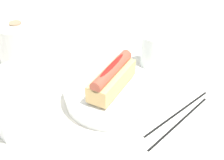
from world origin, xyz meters
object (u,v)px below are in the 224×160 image
Objects in this scene: serving_bowl at (112,93)px; water_glass at (153,52)px; chopstick_near at (178,112)px; chopstick_far at (179,122)px; napkin_box at (18,98)px; paper_towel_roll at (21,46)px; hotdog_front at (112,77)px.

water_glass reaches higher than serving_bowl.
water_glass reaches higher than chopstick_near.
water_glass reaches higher than chopstick_far.
water_glass is at bearing -8.60° from napkin_box.
water_glass is 0.67× the size of paper_towel_roll.
paper_towel_roll is 0.61× the size of chopstick_far.
serving_bowl is 2.50× the size of water_glass.
serving_bowl is at bearing -170.54° from hotdog_front.
hotdog_front is (0.00, 0.00, 0.04)m from serving_bowl.
serving_bowl is 1.68× the size of paper_towel_roll.
hotdog_front is at bearing 104.35° from chopstick_far.
chopstick_near is at bearing -90.23° from paper_towel_roll.
hotdog_front is 0.19m from water_glass.
paper_towel_roll is at bearing 85.52° from hotdog_front.
chopstick_near is at bearing -143.88° from water_glass.
serving_bowl is at bearing -94.48° from paper_towel_roll.
water_glass is 0.21m from chopstick_near.
hotdog_front is at bearing 9.46° from serving_bowl.
hotdog_front is 1.01× the size of napkin_box.
paper_towel_roll is (0.02, 0.28, 0.00)m from hotdog_front.
hotdog_front reaches higher than serving_bowl.
paper_towel_roll reaches higher than water_glass.
hotdog_front is 0.17m from chopstick_near.
water_glass is 0.41× the size of chopstick_far.
hotdog_front is 0.28m from paper_towel_roll.
napkin_box is (-0.35, 0.17, 0.04)m from water_glass.
chopstick_near is 1.00× the size of chopstick_far.
hotdog_front is 0.69× the size of chopstick_near.
hotdog_front is 0.18m from chopstick_far.
napkin_box reaches higher than chopstick_far.
hotdog_front reaches higher than water_glass.
serving_bowl reaches higher than chopstick_near.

